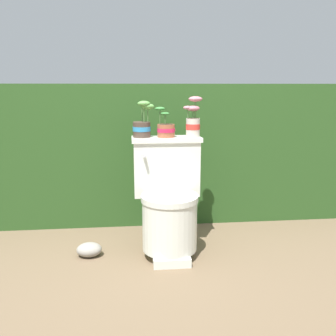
{
  "coord_description": "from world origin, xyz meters",
  "views": [
    {
      "loc": [
        -0.19,
        -2.22,
        1.09
      ],
      "look_at": [
        0.06,
        0.13,
        0.57
      ],
      "focal_mm": 40.0,
      "sensor_mm": 36.0,
      "label": 1
    }
  ],
  "objects_px": {
    "potted_plant_left": "(142,125)",
    "garden_stone": "(89,250)",
    "toilet": "(168,203)",
    "potted_plant_middle": "(193,121)",
    "potted_plant_midleft": "(166,129)"
  },
  "relations": [
    {
      "from": "toilet",
      "to": "garden_stone",
      "type": "xyz_separation_m",
      "value": [
        -0.52,
        -0.01,
        -0.3
      ]
    },
    {
      "from": "potted_plant_left",
      "to": "potted_plant_midleft",
      "type": "xyz_separation_m",
      "value": [
        0.15,
        -0.01,
        -0.03
      ]
    },
    {
      "from": "toilet",
      "to": "potted_plant_midleft",
      "type": "xyz_separation_m",
      "value": [
        -0.01,
        0.12,
        0.47
      ]
    },
    {
      "from": "toilet",
      "to": "potted_plant_middle",
      "type": "height_order",
      "value": "potted_plant_middle"
    },
    {
      "from": "toilet",
      "to": "potted_plant_middle",
      "type": "distance_m",
      "value": 0.56
    },
    {
      "from": "potted_plant_left",
      "to": "garden_stone",
      "type": "height_order",
      "value": "potted_plant_left"
    },
    {
      "from": "potted_plant_left",
      "to": "garden_stone",
      "type": "distance_m",
      "value": 0.89
    },
    {
      "from": "potted_plant_left",
      "to": "potted_plant_midleft",
      "type": "relative_size",
      "value": 1.21
    },
    {
      "from": "potted_plant_midleft",
      "to": "toilet",
      "type": "bearing_deg",
      "value": -87.66
    },
    {
      "from": "toilet",
      "to": "garden_stone",
      "type": "height_order",
      "value": "toilet"
    },
    {
      "from": "toilet",
      "to": "potted_plant_middle",
      "type": "relative_size",
      "value": 2.87
    },
    {
      "from": "garden_stone",
      "to": "potted_plant_left",
      "type": "bearing_deg",
      "value": 22.15
    },
    {
      "from": "potted_plant_middle",
      "to": "garden_stone",
      "type": "distance_m",
      "value": 1.08
    },
    {
      "from": "potted_plant_midleft",
      "to": "potted_plant_middle",
      "type": "xyz_separation_m",
      "value": [
        0.18,
        -0.0,
        0.05
      ]
    },
    {
      "from": "potted_plant_left",
      "to": "garden_stone",
      "type": "relative_size",
      "value": 1.45
    }
  ]
}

